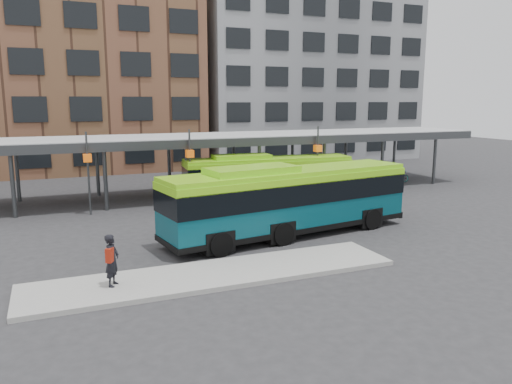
% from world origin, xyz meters
% --- Properties ---
extents(ground, '(120.00, 120.00, 0.00)m').
position_xyz_m(ground, '(0.00, 0.00, 0.00)').
color(ground, '#28282B').
rests_on(ground, ground).
extents(boarding_island, '(14.00, 3.00, 0.18)m').
position_xyz_m(boarding_island, '(-5.50, -3.00, 0.09)').
color(boarding_island, gray).
rests_on(boarding_island, ground).
extents(canopy, '(40.00, 6.53, 4.80)m').
position_xyz_m(canopy, '(-0.06, 12.87, 3.91)').
color(canopy, '#999B9E').
rests_on(canopy, ground).
extents(building_brick, '(26.00, 14.00, 22.00)m').
position_xyz_m(building_brick, '(-10.00, 32.00, 11.00)').
color(building_brick, brown).
rests_on(building_brick, ground).
extents(building_grey, '(24.00, 14.00, 20.00)m').
position_xyz_m(building_grey, '(16.00, 32.00, 10.00)').
color(building_grey, slate).
rests_on(building_grey, ground).
extents(bus_front, '(13.11, 4.64, 3.54)m').
position_xyz_m(bus_front, '(-0.38, 1.22, 1.84)').
color(bus_front, '#063E4A').
rests_on(bus_front, ground).
extents(bus_rear, '(11.31, 3.31, 3.07)m').
position_xyz_m(bus_rear, '(2.30, 9.79, 1.60)').
color(bus_rear, '#063E4A').
rests_on(bus_rear, ground).
extents(pedestrian, '(0.71, 0.80, 1.84)m').
position_xyz_m(pedestrian, '(-9.25, -2.95, 1.11)').
color(pedestrian, black).
rests_on(pedestrian, boarding_island).
extents(bike_rack, '(5.78, 1.49, 1.04)m').
position_xyz_m(bike_rack, '(13.02, 12.04, 0.48)').
color(bike_rack, slate).
rests_on(bike_rack, ground).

